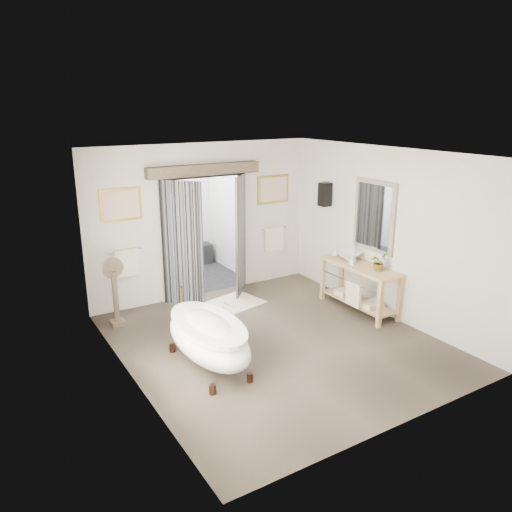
% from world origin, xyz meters
% --- Properties ---
extents(ground_plane, '(5.00, 5.00, 0.00)m').
position_xyz_m(ground_plane, '(0.00, 0.00, 0.00)').
color(ground_plane, brown).
extents(room_shell, '(4.52, 5.02, 2.91)m').
position_xyz_m(room_shell, '(-0.04, -0.12, 1.86)').
color(room_shell, beige).
rests_on(room_shell, ground_plane).
extents(shower_room, '(2.22, 2.01, 2.51)m').
position_xyz_m(shower_room, '(0.00, 3.99, 0.91)').
color(shower_room, black).
rests_on(shower_room, ground_plane).
extents(back_wall_dressing, '(3.82, 0.72, 2.52)m').
position_xyz_m(back_wall_dressing, '(0.00, 2.32, 1.56)').
color(back_wall_dressing, black).
rests_on(back_wall_dressing, ground_plane).
extents(clawfoot_tub, '(0.85, 1.89, 0.92)m').
position_xyz_m(clawfoot_tub, '(-1.22, -0.12, 0.45)').
color(clawfoot_tub, '#351F15').
rests_on(clawfoot_tub, ground_plane).
extents(vanity, '(0.57, 1.60, 0.85)m').
position_xyz_m(vanity, '(1.95, 0.29, 0.51)').
color(vanity, tan).
rests_on(vanity, ground_plane).
extents(pedestal_mirror, '(0.35, 0.23, 1.18)m').
position_xyz_m(pedestal_mirror, '(-1.93, 1.91, 0.51)').
color(pedestal_mirror, brown).
rests_on(pedestal_mirror, ground_plane).
extents(rug, '(1.34, 1.04, 0.01)m').
position_xyz_m(rug, '(0.10, 1.71, 0.01)').
color(rug, silver).
rests_on(rug, ground_plane).
extents(slippers, '(0.32, 0.24, 0.05)m').
position_xyz_m(slippers, '(-0.04, 1.66, 0.04)').
color(slippers, silver).
rests_on(slippers, rug).
extents(basin, '(0.58, 0.58, 0.15)m').
position_xyz_m(basin, '(1.99, 0.63, 0.93)').
color(basin, white).
rests_on(basin, vanity).
extents(plant, '(0.33, 0.31, 0.31)m').
position_xyz_m(plant, '(2.02, -0.08, 1.00)').
color(plant, gray).
rests_on(plant, vanity).
extents(soap_bottle_a, '(0.09, 0.09, 0.17)m').
position_xyz_m(soap_bottle_a, '(1.87, 0.38, 0.94)').
color(soap_bottle_a, gray).
rests_on(soap_bottle_a, vanity).
extents(soap_bottle_b, '(0.16, 0.16, 0.16)m').
position_xyz_m(soap_bottle_b, '(1.93, 0.94, 0.93)').
color(soap_bottle_b, gray).
rests_on(soap_bottle_b, vanity).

